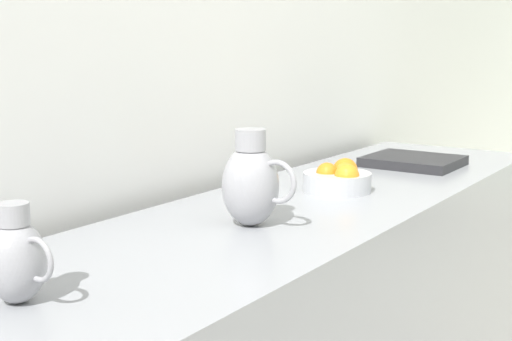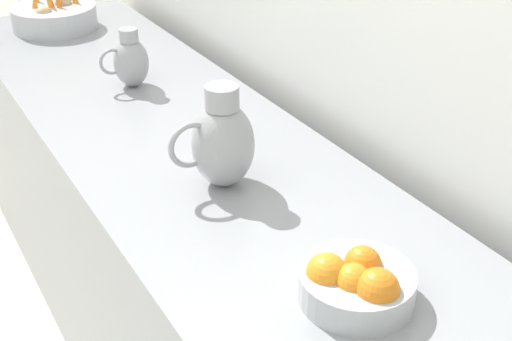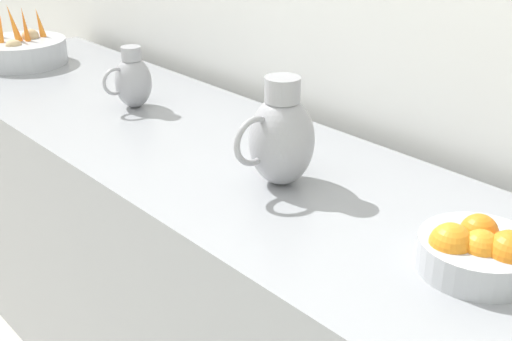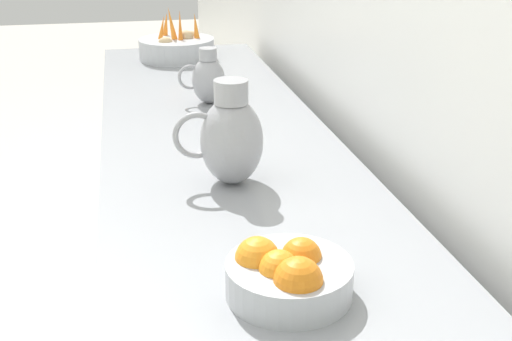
{
  "view_description": "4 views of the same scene",
  "coord_description": "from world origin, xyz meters",
  "px_view_note": "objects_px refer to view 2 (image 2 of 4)",
  "views": [
    {
      "loc": [
        -0.48,
        -1.61,
        1.35
      ],
      "look_at": [
        -1.43,
        -0.23,
        1.05
      ],
      "focal_mm": 48.53,
      "sensor_mm": 36.0,
      "label": 1
    },
    {
      "loc": [
        -0.82,
        1.12,
        1.74
      ],
      "look_at": [
        -1.48,
        -0.0,
        1.01
      ],
      "focal_mm": 48.9,
      "sensor_mm": 36.0,
      "label": 2
    },
    {
      "loc": [
        -0.51,
        0.84,
        1.55
      ],
      "look_at": [
        -1.34,
        -0.09,
        0.99
      ],
      "focal_mm": 47.09,
      "sensor_mm": 36.0,
      "label": 3
    },
    {
      "loc": [
        -1.25,
        1.26,
        1.51
      ],
      "look_at": [
        -1.5,
        0.05,
        1.0
      ],
      "focal_mm": 45.85,
      "sensor_mm": 36.0,
      "label": 4
    }
  ],
  "objects_px": {
    "vegetable_colander": "(55,16)",
    "metal_pitcher_short": "(130,61)",
    "metal_pitcher_tall": "(222,142)",
    "orange_bowl": "(356,283)"
  },
  "relations": [
    {
      "from": "vegetable_colander",
      "to": "metal_pitcher_short",
      "type": "height_order",
      "value": "vegetable_colander"
    },
    {
      "from": "metal_pitcher_tall",
      "to": "vegetable_colander",
      "type": "bearing_deg",
      "value": -89.93
    },
    {
      "from": "vegetable_colander",
      "to": "metal_pitcher_short",
      "type": "distance_m",
      "value": 0.71
    },
    {
      "from": "vegetable_colander",
      "to": "metal_pitcher_tall",
      "type": "height_order",
      "value": "metal_pitcher_tall"
    },
    {
      "from": "orange_bowl",
      "to": "metal_pitcher_tall",
      "type": "xyz_separation_m",
      "value": [
        0.01,
        -0.51,
        0.07
      ]
    },
    {
      "from": "metal_pitcher_short",
      "to": "metal_pitcher_tall",
      "type": "bearing_deg",
      "value": 86.76
    },
    {
      "from": "metal_pitcher_tall",
      "to": "metal_pitcher_short",
      "type": "relative_size",
      "value": 1.35
    },
    {
      "from": "vegetable_colander",
      "to": "metal_pitcher_short",
      "type": "relative_size",
      "value": 1.74
    },
    {
      "from": "orange_bowl",
      "to": "metal_pitcher_short",
      "type": "xyz_separation_m",
      "value": [
        -0.03,
        -1.2,
        0.04
      ]
    },
    {
      "from": "vegetable_colander",
      "to": "orange_bowl",
      "type": "height_order",
      "value": "vegetable_colander"
    }
  ]
}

